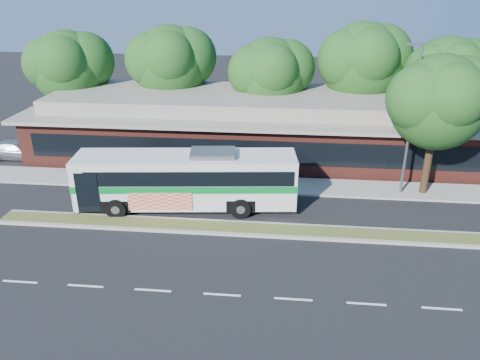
{
  "coord_description": "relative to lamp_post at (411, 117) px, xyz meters",
  "views": [
    {
      "loc": [
        2.4,
        -21.02,
        12.37
      ],
      "look_at": [
        -0.01,
        2.62,
        2.0
      ],
      "focal_mm": 35.0,
      "sensor_mm": 36.0,
      "label": 1
    }
  ],
  "objects": [
    {
      "name": "ground",
      "position": [
        -9.56,
        -6.0,
        -4.9
      ],
      "size": [
        120.0,
        120.0,
        0.0
      ],
      "primitive_type": "plane",
      "color": "black",
      "rests_on": "ground"
    },
    {
      "name": "median_strip",
      "position": [
        -9.56,
        -5.4,
        -4.83
      ],
      "size": [
        26.0,
        1.1,
        0.15
      ],
      "primitive_type": "cube",
      "color": "#4F5323",
      "rests_on": "ground"
    },
    {
      "name": "sidewalk",
      "position": [
        -9.56,
        0.4,
        -4.84
      ],
      "size": [
        44.0,
        2.6,
        0.12
      ],
      "primitive_type": "cube",
      "color": "gray",
      "rests_on": "ground"
    },
    {
      "name": "parking_lot",
      "position": [
        -27.56,
        4.0,
        -4.9
      ],
      "size": [
        14.0,
        12.0,
        0.01
      ],
      "primitive_type": "cube",
      "color": "black",
      "rests_on": "ground"
    },
    {
      "name": "plaza_building",
      "position": [
        -9.56,
        6.99,
        -2.77
      ],
      "size": [
        33.2,
        11.2,
        4.45
      ],
      "color": "#57221B",
      "rests_on": "ground"
    },
    {
      "name": "lamp_post",
      "position": [
        0.0,
        0.0,
        0.0
      ],
      "size": [
        0.93,
        0.18,
        9.07
      ],
      "color": "slate",
      "rests_on": "ground"
    },
    {
      "name": "tree_bg_a",
      "position": [
        -24.15,
        9.14,
        0.97
      ],
      "size": [
        6.47,
        5.8,
        8.63
      ],
      "color": "black",
      "rests_on": "ground"
    },
    {
      "name": "tree_bg_b",
      "position": [
        -16.13,
        10.14,
        1.24
      ],
      "size": [
        6.69,
        6.0,
        9.0
      ],
      "color": "black",
      "rests_on": "ground"
    },
    {
      "name": "tree_bg_c",
      "position": [
        -8.16,
        9.13,
        0.69
      ],
      "size": [
        6.24,
        5.6,
        8.26
      ],
      "color": "black",
      "rests_on": "ground"
    },
    {
      "name": "tree_bg_d",
      "position": [
        -1.12,
        10.15,
        1.52
      ],
      "size": [
        6.91,
        6.2,
        9.37
      ],
      "color": "black",
      "rests_on": "ground"
    },
    {
      "name": "tree_bg_e",
      "position": [
        4.85,
        9.14,
        0.84
      ],
      "size": [
        6.47,
        5.8,
        8.5
      ],
      "color": "black",
      "rests_on": "ground"
    },
    {
      "name": "transit_bus",
      "position": [
        -12.63,
        -3.07,
        -2.96
      ],
      "size": [
        12.65,
        4.0,
        3.49
      ],
      "rotation": [
        0.0,
        0.0,
        0.11
      ],
      "color": "silver",
      "rests_on": "ground"
    },
    {
      "name": "sedan",
      "position": [
        -26.7,
        3.5,
        -4.24
      ],
      "size": [
        4.57,
        1.88,
        1.32
      ],
      "primitive_type": "imported",
      "rotation": [
        0.0,
        0.0,
        1.56
      ],
      "color": "#ADAEB4",
      "rests_on": "ground"
    },
    {
      "name": "sidewalk_tree",
      "position": [
        1.83,
        0.33,
        1.0
      ],
      "size": [
        6.12,
        5.48,
        8.52
      ],
      "color": "black",
      "rests_on": "ground"
    }
  ]
}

